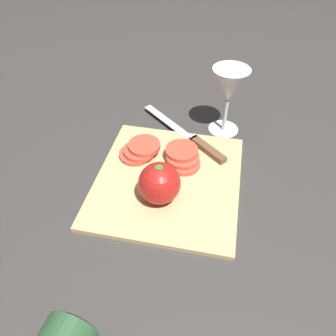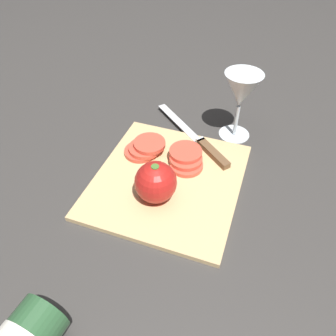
# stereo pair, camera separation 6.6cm
# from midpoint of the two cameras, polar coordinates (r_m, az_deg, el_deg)

# --- Properties ---
(ground_plane) EXTENTS (3.00, 3.00, 0.00)m
(ground_plane) POSITION_cam_midpoint_polar(r_m,az_deg,el_deg) (0.74, -1.92, 1.20)
(ground_plane) COLOR #383533
(cutting_board) EXTENTS (0.32, 0.30, 0.01)m
(cutting_board) POSITION_cam_midpoint_polar(r_m,az_deg,el_deg) (0.69, -2.76, -2.25)
(cutting_board) COLOR tan
(cutting_board) RESTS_ON ground_plane
(wine_glass) EXTENTS (0.09, 0.09, 0.16)m
(wine_glass) POSITION_cam_midpoint_polar(r_m,az_deg,el_deg) (0.77, 8.14, 13.55)
(wine_glass) COLOR silver
(wine_glass) RESTS_ON ground_plane
(whole_tomato) EXTENTS (0.08, 0.08, 0.08)m
(whole_tomato) POSITION_cam_midpoint_polar(r_m,az_deg,el_deg) (0.62, -4.46, -2.83)
(whole_tomato) COLOR red
(whole_tomato) RESTS_ON cutting_board
(knife) EXTENTS (0.20, 0.23, 0.01)m
(knife) POSITION_cam_midpoint_polar(r_m,az_deg,el_deg) (0.76, 2.82, 4.30)
(knife) COLOR silver
(knife) RESTS_ON cutting_board
(tomato_slice_stack_near) EXTENTS (0.09, 0.08, 0.03)m
(tomato_slice_stack_near) POSITION_cam_midpoint_polar(r_m,az_deg,el_deg) (0.71, -0.08, 1.75)
(tomato_slice_stack_near) COLOR #DB4C38
(tomato_slice_stack_near) RESTS_ON cutting_board
(tomato_slice_stack_far) EXTENTS (0.08, 0.09, 0.03)m
(tomato_slice_stack_far) POSITION_cam_midpoint_polar(r_m,az_deg,el_deg) (0.73, -7.58, 2.92)
(tomato_slice_stack_far) COLOR #DB4C38
(tomato_slice_stack_far) RESTS_ON cutting_board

